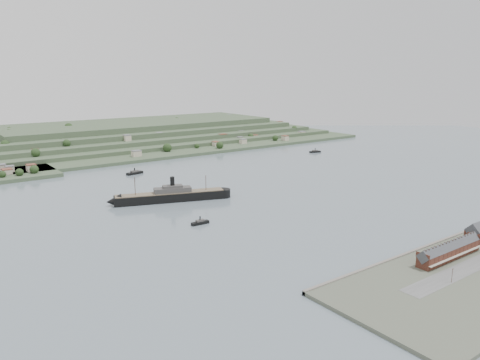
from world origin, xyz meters
TOP-DOWN VIEW (x-y plane):
  - ground at (0.00, 0.00)m, footprint 1400.00×1400.00m
  - terrace_row at (-10.00, -168.02)m, footprint 55.60×9.80m
  - gabled_building at (27.50, -164.00)m, footprint 10.40×10.18m
  - far_peninsula at (27.91, 393.10)m, footprint 760.00×309.00m
  - steamship at (-81.74, 49.55)m, footprint 104.80×45.47m
  - tugboat at (-92.05, -21.12)m, footprint 13.89×4.11m
  - ferry_west at (-57.93, 172.11)m, footprint 19.93×8.86m
  - ferry_east at (207.11, 157.13)m, footprint 16.94×9.10m

SIDE VIEW (x-z plane):
  - ground at x=0.00m, z-range 0.00..0.00m
  - ferry_east at x=207.11m, z-range -1.59..4.54m
  - tugboat at x=-92.05m, z-range -1.59..4.61m
  - ferry_west at x=-57.93m, z-range -1.87..5.35m
  - steamship at x=-81.74m, z-range -8.20..17.80m
  - terrace_row at x=-10.00m, z-range 1.30..12.38m
  - gabled_building at x=27.50m, z-range 1.14..15.23m
  - far_peninsula at x=27.91m, z-range -3.12..26.88m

